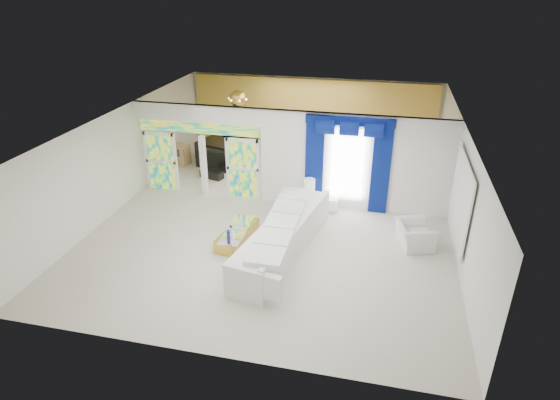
% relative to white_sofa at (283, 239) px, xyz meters
% --- Properties ---
extents(floor, '(12.00, 12.00, 0.00)m').
position_rel_white_sofa_xyz_m(floor, '(-0.58, 2.09, -0.43)').
color(floor, '#B7AF9E').
rests_on(floor, ground).
extents(dividing_wall, '(5.70, 0.18, 3.00)m').
position_rel_white_sofa_xyz_m(dividing_wall, '(1.57, 3.09, 1.07)').
color(dividing_wall, white).
rests_on(dividing_wall, ground).
extents(dividing_header, '(4.30, 0.18, 0.55)m').
position_rel_white_sofa_xyz_m(dividing_header, '(-3.43, 3.09, 2.29)').
color(dividing_header, white).
rests_on(dividing_header, dividing_wall).
extents(stained_panel_left, '(0.95, 0.04, 2.00)m').
position_rel_white_sofa_xyz_m(stained_panel_left, '(-4.86, 3.09, 0.57)').
color(stained_panel_left, '#994C3F').
rests_on(stained_panel_left, ground).
extents(stained_panel_right, '(0.95, 0.04, 2.00)m').
position_rel_white_sofa_xyz_m(stained_panel_right, '(-2.01, 3.09, 0.57)').
color(stained_panel_right, '#994C3F').
rests_on(stained_panel_right, ground).
extents(stained_transom, '(4.00, 0.05, 0.35)m').
position_rel_white_sofa_xyz_m(stained_transom, '(-3.43, 3.09, 1.82)').
color(stained_transom, '#994C3F').
rests_on(stained_transom, dividing_header).
extents(window_pane, '(1.00, 0.02, 2.30)m').
position_rel_white_sofa_xyz_m(window_pane, '(1.32, 2.99, 1.02)').
color(window_pane, white).
rests_on(window_pane, dividing_wall).
extents(blue_drape_left, '(0.55, 0.10, 2.80)m').
position_rel_white_sofa_xyz_m(blue_drape_left, '(0.32, 2.96, 0.97)').
color(blue_drape_left, '#030446').
rests_on(blue_drape_left, ground).
extents(blue_drape_right, '(0.55, 0.10, 2.80)m').
position_rel_white_sofa_xyz_m(blue_drape_right, '(2.32, 2.96, 0.97)').
color(blue_drape_right, '#030446').
rests_on(blue_drape_right, ground).
extents(blue_pelmet, '(2.60, 0.12, 0.25)m').
position_rel_white_sofa_xyz_m(blue_pelmet, '(1.32, 2.96, 2.39)').
color(blue_pelmet, '#030446').
rests_on(blue_pelmet, dividing_wall).
extents(wall_mirror, '(0.04, 2.70, 1.90)m').
position_rel_white_sofa_xyz_m(wall_mirror, '(4.36, 1.09, 1.12)').
color(wall_mirror, white).
rests_on(wall_mirror, ground).
extents(gold_curtains, '(9.70, 0.12, 2.90)m').
position_rel_white_sofa_xyz_m(gold_curtains, '(-0.58, 7.99, 1.07)').
color(gold_curtains, '#AF7D2A').
rests_on(gold_curtains, ground).
extents(white_sofa, '(1.80, 4.62, 0.86)m').
position_rel_white_sofa_xyz_m(white_sofa, '(0.00, 0.00, 0.00)').
color(white_sofa, silver).
rests_on(white_sofa, ground).
extents(coffee_table, '(0.85, 1.72, 0.37)m').
position_rel_white_sofa_xyz_m(coffee_table, '(-1.35, 0.30, -0.25)').
color(coffee_table, gold).
rests_on(coffee_table, ground).
extents(console_table, '(1.24, 0.46, 0.41)m').
position_rel_white_sofa_xyz_m(console_table, '(0.52, 2.73, -0.23)').
color(console_table, white).
rests_on(console_table, ground).
extents(table_lamp, '(0.36, 0.36, 0.58)m').
position_rel_white_sofa_xyz_m(table_lamp, '(0.22, 2.73, 0.27)').
color(table_lamp, white).
rests_on(table_lamp, console_table).
extents(armchair, '(1.16, 1.25, 0.67)m').
position_rel_white_sofa_xyz_m(armchair, '(3.36, 1.14, -0.09)').
color(armchair, silver).
rests_on(armchair, ground).
extents(grand_piano, '(1.95, 2.26, 0.97)m').
position_rel_white_sofa_xyz_m(grand_piano, '(-3.59, 5.94, 0.05)').
color(grand_piano, black).
rests_on(grand_piano, ground).
extents(piano_bench, '(0.92, 0.56, 0.29)m').
position_rel_white_sofa_xyz_m(piano_bench, '(-3.59, 4.34, -0.29)').
color(piano_bench, black).
rests_on(piano_bench, ground).
extents(tv_console, '(0.64, 0.60, 0.80)m').
position_rel_white_sofa_xyz_m(tv_console, '(-5.21, 5.36, -0.03)').
color(tv_console, '#A27551').
rests_on(tv_console, ground).
extents(chandelier, '(0.60, 0.60, 0.60)m').
position_rel_white_sofa_xyz_m(chandelier, '(-2.88, 5.49, 2.22)').
color(chandelier, gold).
rests_on(chandelier, ceiling).
extents(decanters, '(0.14, 1.03, 0.24)m').
position_rel_white_sofa_xyz_m(decanters, '(-1.38, 0.10, 0.02)').
color(decanters, navy).
rests_on(decanters, coffee_table).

